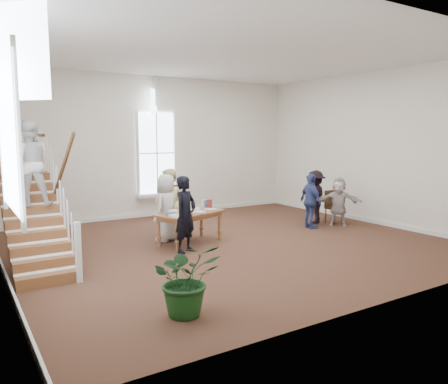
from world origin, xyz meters
TOP-DOWN VIEW (x-y plane):
  - ground at (0.00, 0.00)m, footprint 10.00×10.00m
  - room_shell at (-0.00, 4.39)m, footprint 10.49×10.00m
  - staircase at (-4.34, 0.75)m, footprint 1.10×4.10m
  - library_table at (-0.86, 0.50)m, footprint 1.82×1.28m
  - police_officer at (-1.30, -0.14)m, footprint 0.75×0.65m
  - elderly_woman at (-1.20, 1.11)m, footprint 0.97×0.90m
  - person_yellow at (-0.90, 1.61)m, footprint 1.08×1.07m
  - woman_cluster_a at (2.87, 0.28)m, footprint 0.51×0.96m
  - woman_cluster_b at (3.47, 0.73)m, footprint 1.19×1.02m
  - woman_cluster_c at (3.77, 0.08)m, footprint 1.20×1.25m
  - floor_plant at (-2.88, -3.26)m, footprint 1.18×1.08m
  - side_chair at (4.00, 0.55)m, footprint 0.43×0.43m

SIDE VIEW (x-z plane):
  - ground at x=0.00m, z-range 0.00..0.00m
  - room_shell at x=0.00m, z-range -4.60..5.40m
  - side_chair at x=4.00m, z-range 0.05..1.03m
  - floor_plant at x=-2.88m, z-range 0.00..1.10m
  - library_table at x=-0.86m, z-range 0.28..1.11m
  - woman_cluster_c at x=3.77m, z-range 0.00..1.42m
  - woman_cluster_a at x=2.87m, z-range 0.00..1.56m
  - woman_cluster_b at x=3.47m, z-range 0.00..1.59m
  - elderly_woman at x=-1.20m, z-range 0.00..1.67m
  - police_officer at x=-1.30m, z-range 0.00..1.73m
  - person_yellow at x=-0.90m, z-range 0.00..1.76m
  - staircase at x=-4.34m, z-range 0.16..3.08m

